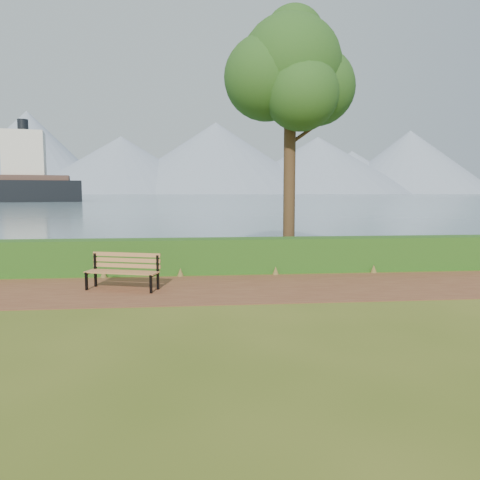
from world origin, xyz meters
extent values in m
plane|color=#445919|center=(0.00, 0.00, 0.00)|extent=(140.00, 140.00, 0.00)
cube|color=brown|center=(0.00, 0.30, 0.01)|extent=(40.00, 3.40, 0.01)
cube|color=#174413|center=(0.00, 2.60, 0.50)|extent=(32.00, 0.85, 1.00)
cube|color=slate|center=(0.00, 260.00, 0.01)|extent=(700.00, 510.00, 0.00)
cone|color=#7B8BA4|center=(-140.00, 410.00, 35.00)|extent=(140.00, 140.00, 70.00)
cone|color=#7B8BA4|center=(-60.00, 395.00, 24.00)|extent=(160.00, 160.00, 48.00)
cone|color=#7B8BA4|center=(20.00, 405.00, 31.00)|extent=(190.00, 190.00, 62.00)
cone|color=#7B8BA4|center=(110.00, 400.00, 25.00)|extent=(170.00, 170.00, 50.00)
cone|color=#7B8BA4|center=(200.00, 410.00, 29.00)|extent=(150.00, 150.00, 58.00)
cone|color=#7B8BA4|center=(-10.00, 430.00, 17.50)|extent=(120.00, 120.00, 35.00)
cone|color=#7B8BA4|center=(150.00, 425.00, 20.00)|extent=(130.00, 130.00, 40.00)
cube|color=black|center=(-3.30, 0.41, 0.22)|extent=(0.06, 0.07, 0.44)
cube|color=black|center=(-3.17, 0.82, 0.42)|extent=(0.06, 0.07, 0.85)
cube|color=black|center=(-3.23, 0.62, 0.41)|extent=(0.20, 0.50, 0.05)
cube|color=black|center=(-1.73, -0.09, 0.22)|extent=(0.06, 0.07, 0.44)
cube|color=black|center=(-1.59, 0.32, 0.42)|extent=(0.06, 0.07, 0.85)
cube|color=black|center=(-1.66, 0.11, 0.41)|extent=(0.20, 0.50, 0.05)
cube|color=#9B663C|center=(-2.50, 0.19, 0.44)|extent=(1.71, 0.62, 0.03)
cube|color=#9B663C|center=(-2.47, 0.31, 0.44)|extent=(1.71, 0.62, 0.03)
cube|color=#9B663C|center=(-2.43, 0.42, 0.44)|extent=(1.71, 0.62, 0.03)
cube|color=#9B663C|center=(-2.39, 0.54, 0.44)|extent=(1.71, 0.62, 0.03)
cube|color=#9B663C|center=(-2.37, 0.60, 0.56)|extent=(1.70, 0.58, 0.10)
cube|color=#9B663C|center=(-2.37, 0.60, 0.70)|extent=(1.70, 0.58, 0.10)
cube|color=#9B663C|center=(-2.37, 0.60, 0.84)|extent=(1.70, 0.58, 0.10)
cylinder|color=#341F15|center=(2.38, 4.01, 3.43)|extent=(0.38, 0.38, 6.85)
sphere|color=#1C511B|center=(2.38, 4.01, 6.28)|extent=(3.24, 3.24, 3.24)
sphere|color=#1C511B|center=(3.27, 4.17, 5.71)|extent=(2.47, 2.47, 2.47)
sphere|color=#1C511B|center=(1.60, 3.94, 5.90)|extent=(2.66, 2.66, 2.66)
sphere|color=#1C511B|center=(2.57, 3.31, 5.33)|extent=(2.28, 2.28, 2.28)
sphere|color=#1C511B|center=(2.08, 4.63, 6.76)|extent=(2.09, 2.09, 2.09)
sphere|color=#1C511B|center=(2.49, 4.09, 7.23)|extent=(1.90, 1.90, 1.90)
cylinder|color=#341F15|center=(2.81, 4.01, 4.19)|extent=(1.00, 0.11, 0.75)
cylinder|color=#341F15|center=(2.00, 4.11, 4.66)|extent=(0.78, 0.36, 0.68)
cube|color=silver|center=(-37.37, 96.94, 10.21)|extent=(9.82, 9.29, 10.21)
cylinder|color=black|center=(-37.37, 96.94, 16.25)|extent=(2.23, 2.23, 3.25)
camera|label=1|loc=(-0.74, -10.95, 2.38)|focal=35.00mm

